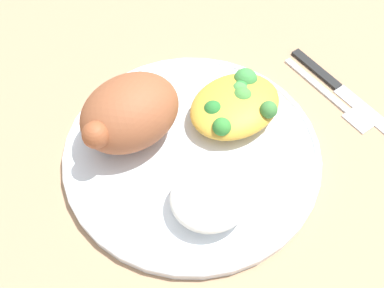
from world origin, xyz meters
name	(u,v)px	position (x,y,z in m)	size (l,w,h in m)	color
ground_plane	(192,156)	(0.00, 0.00, 0.00)	(2.00, 2.00, 0.00)	#A47C5B
plate	(192,152)	(0.00, 0.00, 0.01)	(0.29, 0.29, 0.01)	white
roasted_chicken	(129,113)	(0.04, -0.06, 0.05)	(0.12, 0.09, 0.07)	brown
rice_pile	(210,196)	(0.03, 0.07, 0.03)	(0.08, 0.08, 0.03)	white
mac_cheese_with_broccoli	(236,104)	(-0.07, -0.01, 0.03)	(0.11, 0.09, 0.04)	gold
fork	(332,97)	(-0.19, 0.04, 0.00)	(0.02, 0.14, 0.01)	silver
knife	(338,86)	(-0.21, 0.03, 0.00)	(0.02, 0.19, 0.01)	black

